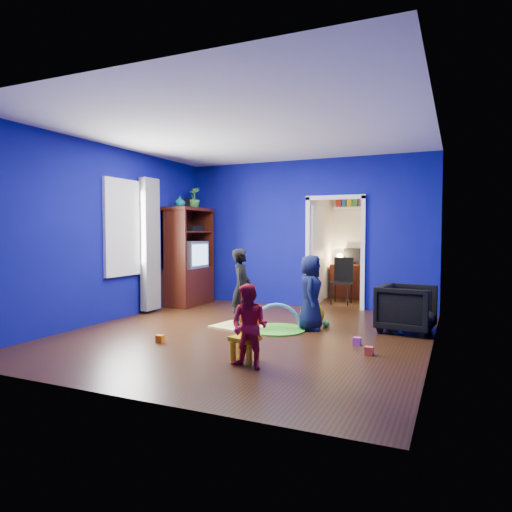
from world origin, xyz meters
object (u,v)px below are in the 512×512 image
at_px(folding_chair, 341,282).
at_px(vase, 180,202).
at_px(armchair, 407,308).
at_px(crt_tv, 190,255).
at_px(tv_armoire, 189,256).
at_px(kid_chair, 245,340).
at_px(toddler_red, 249,326).
at_px(hopper_ball, 312,314).
at_px(child_navy, 310,292).
at_px(child_black, 242,288).
at_px(play_mat, 276,329).
at_px(study_desk, 351,281).

bearing_deg(folding_chair, vase, -149.75).
relative_size(armchair, crt_tv, 1.10).
distance_m(tv_armoire, kid_chair, 4.36).
relative_size(toddler_red, hopper_ball, 2.37).
relative_size(vase, tv_armoire, 0.11).
relative_size(toddler_red, kid_chair, 1.83).
xyz_separation_m(child_navy, vase, (-2.97, 1.00, 1.50)).
bearing_deg(child_navy, armchair, -84.97).
height_order(toddler_red, crt_tv, crt_tv).
distance_m(child_black, play_mat, 0.85).
bearing_deg(hopper_ball, tv_armoire, 160.18).
xyz_separation_m(toddler_red, folding_chair, (-0.14, 4.80, 0.00)).
distance_m(armchair, vase, 4.68).
height_order(toddler_red, study_desk, toddler_red).
distance_m(vase, crt_tv, 1.09).
bearing_deg(tv_armoire, child_black, -38.13).
height_order(child_black, toddler_red, child_black).
xyz_separation_m(kid_chair, play_mat, (-0.29, 1.70, -0.24)).
distance_m(hopper_ball, play_mat, 0.67).
xyz_separation_m(vase, hopper_ball, (2.92, -0.75, -1.88)).
bearing_deg(tv_armoire, study_desk, 39.27).
height_order(toddler_red, tv_armoire, tv_armoire).
distance_m(tv_armoire, play_mat, 3.11).
height_order(child_black, vase, vase).
bearing_deg(study_desk, play_mat, -94.44).
bearing_deg(child_navy, child_black, 88.77).
distance_m(armchair, child_black, 2.49).
height_order(armchair, tv_armoire, tv_armoire).
bearing_deg(kid_chair, child_black, 130.83).
bearing_deg(vase, child_navy, -18.65).
bearing_deg(kid_chair, folding_chair, 103.80).
height_order(crt_tv, folding_chair, crt_tv).
bearing_deg(child_black, kid_chair, -169.30).
distance_m(child_navy, hopper_ball, 0.45).
distance_m(child_navy, tv_armoire, 3.27).
relative_size(child_navy, hopper_ball, 2.93).
relative_size(child_black, folding_chair, 1.32).
bearing_deg(toddler_red, study_desk, 96.16).
bearing_deg(play_mat, kid_chair, -80.46).
distance_m(child_navy, folding_chair, 2.65).
distance_m(child_navy, kid_chair, 1.98).
bearing_deg(crt_tv, armchair, -11.77).
height_order(child_navy, study_desk, child_navy).
distance_m(crt_tv, play_mat, 3.10).
xyz_separation_m(hopper_ball, kid_chair, (-0.12, -2.20, 0.06)).
height_order(armchair, vase, vase).
height_order(study_desk, folding_chair, folding_chair).
relative_size(child_black, study_desk, 1.38).
bearing_deg(toddler_red, armchair, 66.79).
xyz_separation_m(child_black, child_navy, (1.06, 0.20, -0.04)).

